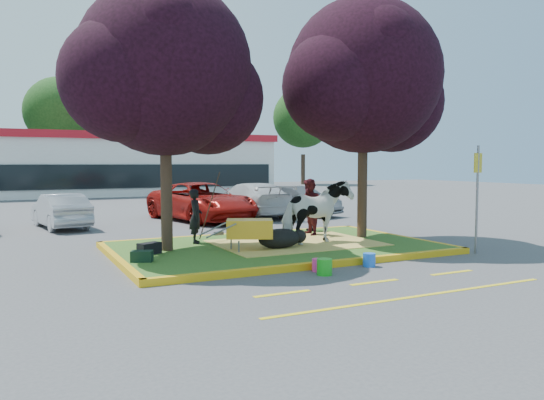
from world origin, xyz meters
name	(u,v)px	position (x,y,z in m)	size (l,w,h in m)	color
ground	(276,250)	(0.00, 0.00, 0.00)	(90.00, 90.00, 0.00)	#424244
median_island	(276,247)	(0.00, 0.00, 0.07)	(8.00, 5.00, 0.15)	#2E561B
curb_near	(329,264)	(0.00, -2.58, 0.07)	(8.30, 0.16, 0.15)	gold
curb_far	(238,235)	(0.00, 2.58, 0.07)	(8.30, 0.16, 0.15)	gold
curb_left	(117,260)	(-4.08, 0.00, 0.07)	(0.16, 5.30, 0.15)	gold
curb_right	(398,238)	(4.08, 0.00, 0.07)	(0.16, 5.30, 0.15)	gold
straw_bedding	(296,243)	(0.60, 0.00, 0.15)	(4.20, 3.00, 0.01)	#DDCA5B
tree_purple_left	(166,77)	(-2.78, 0.38, 4.36)	(5.06, 4.20, 6.51)	black
tree_purple_right	(365,83)	(2.92, 0.18, 4.56)	(5.30, 4.40, 6.82)	black
fire_lane_stripe_a	(282,294)	(-2.00, -4.20, 0.00)	(1.10, 0.12, 0.01)	yellow
fire_lane_stripe_b	(375,282)	(0.00, -4.20, 0.00)	(1.10, 0.12, 0.01)	yellow
fire_lane_stripe_c	(452,273)	(2.00, -4.20, 0.00)	(1.10, 0.12, 0.01)	yellow
fire_lane_long	(418,296)	(0.00, -5.40, 0.00)	(6.00, 0.10, 0.01)	yellow
retail_building	(131,164)	(2.00, 27.98, 2.25)	(20.40, 8.40, 4.40)	silver
treeline	(99,102)	(1.23, 37.61, 7.73)	(46.58, 7.80, 14.63)	black
cow	(317,212)	(1.03, -0.35, 0.99)	(0.91, 2.00, 1.69)	white
calf	(280,238)	(-0.19, -0.58, 0.40)	(1.14, 0.65, 0.50)	black
handler	(196,216)	(-1.80, 1.19, 0.88)	(0.53, 0.35, 1.45)	black
visitor_a	(309,207)	(1.70, 1.16, 0.99)	(0.82, 0.64, 1.68)	#4E161D
visitor_b	(311,213)	(2.29, 2.04, 0.73)	(0.68, 0.28, 1.16)	black
wheelbarrow	(250,229)	(-0.97, -0.51, 0.67)	(1.99, 1.07, 0.76)	black
gear_bag_dark	(149,248)	(-3.33, 0.05, 0.28)	(0.53, 0.29, 0.27)	black
gear_bag_green	(142,256)	(-3.70, -0.85, 0.27)	(0.45, 0.28, 0.24)	black
sign_post	(477,186)	(4.32, -2.70, 1.71)	(0.37, 0.14, 2.73)	slate
bucket_green	(324,267)	(-0.50, -3.20, 0.17)	(0.31, 0.31, 0.34)	#18A01D
bucket_pink	(318,265)	(-0.43, -2.83, 0.14)	(0.25, 0.25, 0.27)	#F5368D
bucket_blue	(369,260)	(0.86, -2.88, 0.15)	(0.28, 0.28, 0.30)	blue
car_silver	(61,211)	(-4.64, 7.65, 0.61)	(1.29, 3.69, 1.22)	#A5A7AD
car_red	(201,202)	(0.61, 7.78, 0.76)	(2.52, 5.47, 1.52)	#97110C
car_white	(250,200)	(3.00, 8.34, 0.73)	(2.03, 5.00, 1.45)	silver
car_grey	(299,201)	(5.08, 7.82, 0.63)	(1.34, 3.85, 1.27)	#505356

